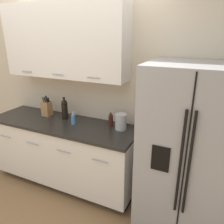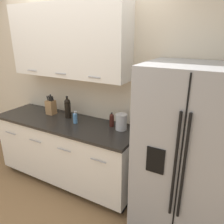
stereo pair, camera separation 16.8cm
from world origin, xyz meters
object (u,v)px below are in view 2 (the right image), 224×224
at_px(soap_dispenser, 75,118).
at_px(steel_canister, 121,122).
at_px(knife_block, 51,107).
at_px(oil_bottle, 112,120).
at_px(refrigerator, 187,155).
at_px(wine_bottle, 68,108).

distance_m(soap_dispenser, steel_canister, 0.62).
bearing_deg(steel_canister, knife_block, -179.96).
height_order(oil_bottle, steel_canister, steel_canister).
relative_size(knife_block, soap_dispenser, 1.69).
relative_size(soap_dispenser, oil_bottle, 0.93).
height_order(refrigerator, knife_block, refrigerator).
bearing_deg(soap_dispenser, oil_bottle, 16.48).
height_order(wine_bottle, steel_canister, wine_bottle).
relative_size(refrigerator, soap_dispenser, 10.49).
xyz_separation_m(refrigerator, steel_canister, (-0.81, 0.18, 0.13)).
bearing_deg(oil_bottle, knife_block, -178.28).
height_order(refrigerator, steel_canister, refrigerator).
distance_m(knife_block, soap_dispenser, 0.53).
relative_size(oil_bottle, steel_canister, 0.86).
bearing_deg(soap_dispenser, wine_bottle, 152.23).
relative_size(knife_block, oil_bottle, 1.58).
relative_size(wine_bottle, soap_dispenser, 1.80).
height_order(wine_bottle, oil_bottle, wine_bottle).
distance_m(knife_block, steel_canister, 1.12).
distance_m(wine_bottle, soap_dispenser, 0.25).
distance_m(wine_bottle, steel_canister, 0.82).
bearing_deg(wine_bottle, oil_bottle, 2.34).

